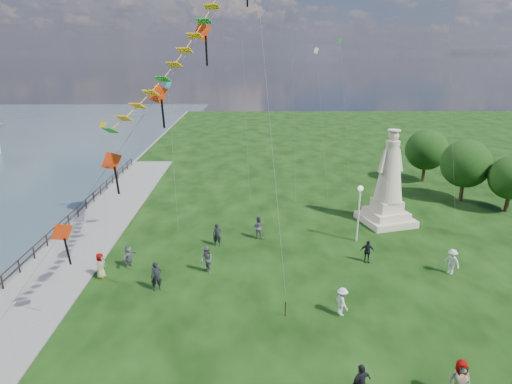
{
  "coord_description": "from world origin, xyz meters",
  "views": [
    {
      "loc": [
        -1.46,
        -17.01,
        13.6
      ],
      "look_at": [
        -1.0,
        8.0,
        5.5
      ],
      "focal_mm": 30.0,
      "sensor_mm": 36.0,
      "label": 1
    }
  ],
  "objects_px": {
    "person_0": "(156,276)",
    "statue": "(388,189)",
    "person_5": "(129,256)",
    "person_7": "(258,227)",
    "person_10": "(101,266)",
    "person_6": "(217,235)",
    "person_9": "(367,251)",
    "person_4": "(459,381)",
    "person_8": "(452,262)",
    "person_1": "(206,260)",
    "person_3": "(361,383)",
    "lamppost": "(359,202)",
    "person_2": "(342,302)"
  },
  "relations": [
    {
      "from": "person_2",
      "to": "person_8",
      "type": "xyz_separation_m",
      "value": [
        8.03,
        4.46,
        0.04
      ]
    },
    {
      "from": "person_6",
      "to": "person_9",
      "type": "distance_m",
      "value": 10.77
    },
    {
      "from": "person_7",
      "to": "person_8",
      "type": "xyz_separation_m",
      "value": [
        12.34,
        -5.85,
        -0.07
      ]
    },
    {
      "from": "person_3",
      "to": "person_4",
      "type": "bearing_deg",
      "value": 149.4
    },
    {
      "from": "person_4",
      "to": "person_10",
      "type": "xyz_separation_m",
      "value": [
        -17.93,
        10.4,
        -0.1
      ]
    },
    {
      "from": "person_6",
      "to": "person_7",
      "type": "bearing_deg",
      "value": 17.45
    },
    {
      "from": "person_2",
      "to": "person_4",
      "type": "relative_size",
      "value": 0.86
    },
    {
      "from": "person_0",
      "to": "person_9",
      "type": "distance_m",
      "value": 14.02
    },
    {
      "from": "person_3",
      "to": "person_0",
      "type": "bearing_deg",
      "value": -71.96
    },
    {
      "from": "person_1",
      "to": "person_4",
      "type": "xyz_separation_m",
      "value": [
        11.29,
        -10.92,
        0.03
      ]
    },
    {
      "from": "person_0",
      "to": "person_4",
      "type": "relative_size",
      "value": 0.97
    },
    {
      "from": "person_0",
      "to": "person_2",
      "type": "relative_size",
      "value": 1.13
    },
    {
      "from": "person_10",
      "to": "person_9",
      "type": "bearing_deg",
      "value": -77.78
    },
    {
      "from": "person_1",
      "to": "person_2",
      "type": "height_order",
      "value": "person_1"
    },
    {
      "from": "statue",
      "to": "person_5",
      "type": "bearing_deg",
      "value": -173.88
    },
    {
      "from": "lamppost",
      "to": "person_3",
      "type": "distance_m",
      "value": 16.25
    },
    {
      "from": "person_0",
      "to": "person_5",
      "type": "relative_size",
      "value": 1.18
    },
    {
      "from": "person_8",
      "to": "person_4",
      "type": "bearing_deg",
      "value": -58.23
    },
    {
      "from": "person_7",
      "to": "statue",
      "type": "bearing_deg",
      "value": -150.14
    },
    {
      "from": "person_10",
      "to": "person_0",
      "type": "bearing_deg",
      "value": -105.73
    },
    {
      "from": "statue",
      "to": "lamppost",
      "type": "xyz_separation_m",
      "value": [
        -3.36,
        -3.78,
        0.22
      ]
    },
    {
      "from": "person_6",
      "to": "person_9",
      "type": "bearing_deg",
      "value": -21.11
    },
    {
      "from": "person_3",
      "to": "person_9",
      "type": "relative_size",
      "value": 1.1
    },
    {
      "from": "lamppost",
      "to": "person_2",
      "type": "xyz_separation_m",
      "value": [
        -3.17,
        -9.57,
        -2.38
      ]
    },
    {
      "from": "person_7",
      "to": "person_10",
      "type": "distance_m",
      "value": 11.76
    },
    {
      "from": "person_4",
      "to": "person_8",
      "type": "relative_size",
      "value": 1.11
    },
    {
      "from": "person_0",
      "to": "statue",
      "type": "bearing_deg",
      "value": 12.34
    },
    {
      "from": "lamppost",
      "to": "person_4",
      "type": "bearing_deg",
      "value": -88.75
    },
    {
      "from": "person_6",
      "to": "person_7",
      "type": "height_order",
      "value": "person_7"
    },
    {
      "from": "statue",
      "to": "person_5",
      "type": "xyz_separation_m",
      "value": [
        -19.55,
        -7.61,
        -2.2
      ]
    },
    {
      "from": "person_1",
      "to": "person_8",
      "type": "xyz_separation_m",
      "value": [
        15.81,
        -0.37,
        -0.06
      ]
    },
    {
      "from": "lamppost",
      "to": "person_4",
      "type": "xyz_separation_m",
      "value": [
        0.34,
        -15.66,
        -2.25
      ]
    },
    {
      "from": "person_4",
      "to": "person_8",
      "type": "height_order",
      "value": "person_4"
    },
    {
      "from": "person_2",
      "to": "person_1",
      "type": "bearing_deg",
      "value": 39.2
    },
    {
      "from": "person_1",
      "to": "person_9",
      "type": "xyz_separation_m",
      "value": [
        10.8,
        1.34,
        -0.12
      ]
    },
    {
      "from": "person_0",
      "to": "person_1",
      "type": "bearing_deg",
      "value": 16.83
    },
    {
      "from": "person_5",
      "to": "person_9",
      "type": "height_order",
      "value": "person_9"
    },
    {
      "from": "person_6",
      "to": "person_9",
      "type": "xyz_separation_m",
      "value": [
        10.39,
        -2.82,
        -0.06
      ]
    },
    {
      "from": "person_9",
      "to": "person_8",
      "type": "bearing_deg",
      "value": -11.74
    },
    {
      "from": "statue",
      "to": "person_2",
      "type": "bearing_deg",
      "value": -131.22
    },
    {
      "from": "person_0",
      "to": "person_7",
      "type": "bearing_deg",
      "value": 30.82
    },
    {
      "from": "person_1",
      "to": "person_2",
      "type": "distance_m",
      "value": 9.15
    },
    {
      "from": "statue",
      "to": "person_1",
      "type": "height_order",
      "value": "statue"
    },
    {
      "from": "person_1",
      "to": "person_4",
      "type": "bearing_deg",
      "value": 16.25
    },
    {
      "from": "person_1",
      "to": "person_3",
      "type": "height_order",
      "value": "person_1"
    },
    {
      "from": "person_0",
      "to": "person_5",
      "type": "bearing_deg",
      "value": 109.93
    },
    {
      "from": "lamppost",
      "to": "person_0",
      "type": "bearing_deg",
      "value": -153.7
    },
    {
      "from": "person_10",
      "to": "person_7",
      "type": "bearing_deg",
      "value": -53.18
    },
    {
      "from": "person_2",
      "to": "person_7",
      "type": "xyz_separation_m",
      "value": [
        -4.3,
        10.31,
        0.11
      ]
    },
    {
      "from": "person_4",
      "to": "person_5",
      "type": "relative_size",
      "value": 1.21
    }
  ]
}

